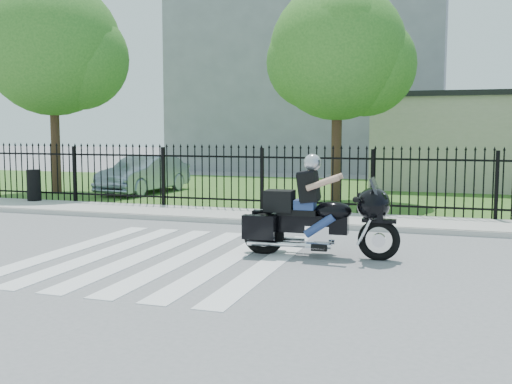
% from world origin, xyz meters
% --- Properties ---
extents(ground, '(120.00, 120.00, 0.00)m').
position_xyz_m(ground, '(0.00, 0.00, 0.00)').
color(ground, slate).
rests_on(ground, ground).
extents(crosswalk, '(5.00, 5.50, 0.01)m').
position_xyz_m(crosswalk, '(0.00, 0.00, 0.01)').
color(crosswalk, silver).
rests_on(crosswalk, ground).
extents(sidewalk, '(40.00, 2.00, 0.12)m').
position_xyz_m(sidewalk, '(0.00, 5.00, 0.06)').
color(sidewalk, '#ADAAA3').
rests_on(sidewalk, ground).
extents(curb, '(40.00, 0.12, 0.12)m').
position_xyz_m(curb, '(0.00, 4.00, 0.06)').
color(curb, '#ADAAA3').
rests_on(curb, ground).
extents(grass_strip, '(40.00, 12.00, 0.02)m').
position_xyz_m(grass_strip, '(0.00, 12.00, 0.01)').
color(grass_strip, '#315D20').
rests_on(grass_strip, ground).
extents(iron_fence, '(26.00, 0.04, 1.80)m').
position_xyz_m(iron_fence, '(0.00, 6.00, 0.90)').
color(iron_fence, black).
rests_on(iron_fence, ground).
extents(tree_left, '(4.80, 4.80, 7.58)m').
position_xyz_m(tree_left, '(-8.50, 8.50, 5.17)').
color(tree_left, '#382316').
rests_on(tree_left, ground).
extents(tree_mid, '(4.20, 4.20, 6.78)m').
position_xyz_m(tree_mid, '(1.50, 9.00, 4.67)').
color(tree_mid, '#382316').
rests_on(tree_mid, ground).
extents(building_low, '(10.00, 6.00, 3.50)m').
position_xyz_m(building_low, '(7.00, 16.00, 1.75)').
color(building_low, beige).
rests_on(building_low, ground).
extents(building_low_roof, '(10.20, 6.20, 0.20)m').
position_xyz_m(building_low_roof, '(7.00, 16.00, 3.60)').
color(building_low_roof, black).
rests_on(building_low_roof, building_low).
extents(building_tall, '(15.00, 10.00, 12.00)m').
position_xyz_m(building_tall, '(-3.00, 26.00, 6.00)').
color(building_tall, gray).
rests_on(building_tall, ground).
extents(motorcycle_rider, '(2.89, 0.90, 1.91)m').
position_xyz_m(motorcycle_rider, '(2.60, 0.94, 0.78)').
color(motorcycle_rider, black).
rests_on(motorcycle_rider, ground).
extents(parked_car, '(1.88, 4.24, 1.35)m').
position_xyz_m(parked_car, '(-5.60, 9.63, 0.70)').
color(parked_car, '#8C9AB1').
rests_on(parked_car, grass_strip).
extents(litter_bin, '(0.55, 0.55, 0.95)m').
position_xyz_m(litter_bin, '(-7.27, 5.70, 0.60)').
color(litter_bin, black).
rests_on(litter_bin, sidewalk).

